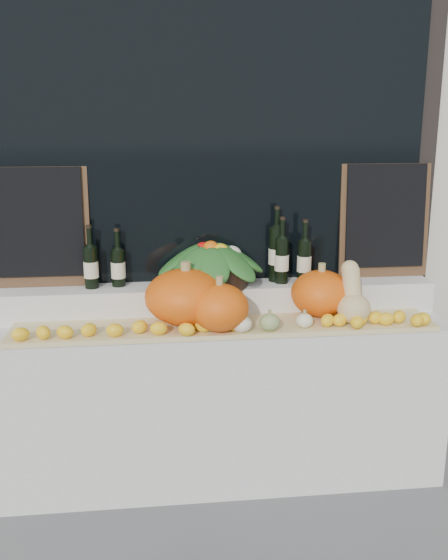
# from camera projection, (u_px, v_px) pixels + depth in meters

# --- Properties ---
(storefront_facade) EXTENTS (7.00, 0.94, 4.50)m
(storefront_facade) POSITION_uv_depth(u_px,v_px,m) (208.00, 54.00, 3.56)
(storefront_facade) COLOR beige
(storefront_facade) RESTS_ON ground
(display_sill) EXTENTS (2.30, 0.55, 0.88)m
(display_sill) POSITION_uv_depth(u_px,v_px,m) (222.00, 399.00, 3.34)
(display_sill) COLOR silver
(display_sill) RESTS_ON ground
(rear_tier) EXTENTS (2.30, 0.25, 0.16)m
(rear_tier) POSITION_uv_depth(u_px,v_px,m) (219.00, 298.00, 3.35)
(rear_tier) COLOR silver
(rear_tier) RESTS_ON display_sill
(straw_bedding) EXTENTS (2.10, 0.32, 0.02)m
(straw_bedding) POSITION_uv_depth(u_px,v_px,m) (225.00, 327.00, 3.10)
(straw_bedding) COLOR tan
(straw_bedding) RESTS_ON display_sill
(pumpkin_left) EXTENTS (0.53, 0.53, 0.27)m
(pumpkin_left) POSITION_uv_depth(u_px,v_px,m) (186.00, 297.00, 3.08)
(pumpkin_left) COLOR #F25D0C
(pumpkin_left) RESTS_ON straw_bedding
(pumpkin_right) EXTENTS (0.38, 0.38, 0.24)m
(pumpkin_right) POSITION_uv_depth(u_px,v_px,m) (321.00, 293.00, 3.21)
(pumpkin_right) COLOR #F25D0C
(pumpkin_right) RESTS_ON straw_bedding
(pumpkin_center) EXTENTS (0.35, 0.35, 0.23)m
(pumpkin_center) POSITION_uv_depth(u_px,v_px,m) (220.00, 307.00, 2.98)
(pumpkin_center) COLOR #F25D0C
(pumpkin_center) RESTS_ON straw_bedding
(butternut_squash) EXTENTS (0.17, 0.22, 0.30)m
(butternut_squash) POSITION_uv_depth(u_px,v_px,m) (353.00, 299.00, 3.11)
(butternut_squash) COLOR #D7BA7E
(butternut_squash) RESTS_ON straw_bedding
(decorative_gourds) EXTENTS (0.82, 0.16, 0.14)m
(decorative_gourds) POSITION_uv_depth(u_px,v_px,m) (265.00, 320.00, 3.02)
(decorative_gourds) COLOR #35671F
(decorative_gourds) RESTS_ON straw_bedding
(lemon_heap) EXTENTS (2.20, 0.16, 0.06)m
(lemon_heap) POSITION_uv_depth(u_px,v_px,m) (228.00, 325.00, 2.98)
(lemon_heap) COLOR yellow
(lemon_heap) RESTS_ON straw_bedding
(produce_bowl) EXTENTS (0.60, 0.60, 0.25)m
(produce_bowl) POSITION_uv_depth(u_px,v_px,m) (211.00, 263.00, 3.28)
(produce_bowl) COLOR black
(produce_bowl) RESTS_ON rear_tier
(wine_bottle_far_left) EXTENTS (0.08, 0.08, 0.33)m
(wine_bottle_far_left) POSITION_uv_depth(u_px,v_px,m) (91.00, 267.00, 3.22)
(wine_bottle_far_left) COLOR black
(wine_bottle_far_left) RESTS_ON rear_tier
(wine_bottle_near_left) EXTENTS (0.08, 0.08, 0.31)m
(wine_bottle_near_left) POSITION_uv_depth(u_px,v_px,m) (118.00, 267.00, 3.26)
(wine_bottle_near_left) COLOR black
(wine_bottle_near_left) RESTS_ON rear_tier
(wine_bottle_tall) EXTENTS (0.08, 0.08, 0.41)m
(wine_bottle_tall) POSITION_uv_depth(u_px,v_px,m) (276.00, 254.00, 3.35)
(wine_bottle_tall) COLOR black
(wine_bottle_tall) RESTS_ON rear_tier
(wine_bottle_near_right) EXTENTS (0.08, 0.08, 0.36)m
(wine_bottle_near_right) POSITION_uv_depth(u_px,v_px,m) (282.00, 260.00, 3.31)
(wine_bottle_near_right) COLOR black
(wine_bottle_near_right) RESTS_ON rear_tier
(wine_bottle_far_right) EXTENTS (0.08, 0.08, 0.34)m
(wine_bottle_far_right) POSITION_uv_depth(u_px,v_px,m) (304.00, 261.00, 3.32)
(wine_bottle_far_right) COLOR black
(wine_bottle_far_right) RESTS_ON rear_tier
(chalkboard_left) EXTENTS (0.50, 0.07, 0.62)m
(chalkboard_left) POSITION_uv_depth(u_px,v_px,m) (40.00, 225.00, 3.20)
(chalkboard_left) COLOR #4C331E
(chalkboard_left) RESTS_ON rear_tier
(chalkboard_right) EXTENTS (0.50, 0.07, 0.62)m
(chalkboard_right) POSITION_uv_depth(u_px,v_px,m) (385.00, 218.00, 3.41)
(chalkboard_right) COLOR #4C331E
(chalkboard_right) RESTS_ON rear_tier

